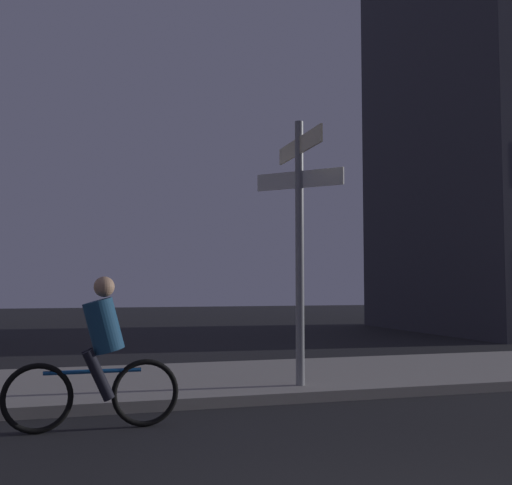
{
  "coord_description": "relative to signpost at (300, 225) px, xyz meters",
  "views": [
    {
      "loc": [
        -1.63,
        -2.95,
        1.52
      ],
      "look_at": [
        0.95,
        5.65,
        2.13
      ],
      "focal_mm": 43.58,
      "sensor_mm": 36.0,
      "label": 1
    }
  ],
  "objects": [
    {
      "name": "sidewalk_kerb",
      "position": [
        -1.44,
        1.17,
        -2.28
      ],
      "size": [
        40.0,
        3.44,
        0.14
      ],
      "primitive_type": "cube",
      "color": "#9E9991",
      "rests_on": "ground_plane"
    },
    {
      "name": "signpost",
      "position": [
        0.0,
        0.0,
        0.0
      ],
      "size": [
        0.96,
        1.64,
        3.69
      ],
      "color": "gray",
      "rests_on": "sidewalk_kerb"
    },
    {
      "name": "cyclist",
      "position": [
        -2.77,
        -1.3,
        -1.61
      ],
      "size": [
        1.82,
        0.33,
        1.61
      ],
      "color": "black",
      "rests_on": "ground_plane"
    }
  ]
}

